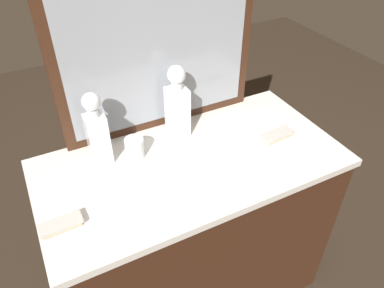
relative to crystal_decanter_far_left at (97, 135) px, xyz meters
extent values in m
plane|color=#2D2319|center=(0.31, -0.16, -0.98)|extent=(6.00, 6.00, 0.00)
cube|color=#381E11|center=(0.31, -0.16, -0.56)|extent=(1.14, 0.58, 0.83)
cube|color=silver|center=(0.31, -0.16, -0.14)|extent=(1.17, 0.60, 0.03)
cube|color=#381E11|center=(0.31, 0.12, 0.24)|extent=(0.83, 0.03, 0.72)
cube|color=gray|center=(0.31, 0.11, 0.24)|extent=(0.75, 0.01, 0.64)
cube|color=white|center=(0.00, 0.00, -0.02)|extent=(0.07, 0.07, 0.20)
cube|color=#9E5619|center=(0.00, 0.00, -0.04)|extent=(0.06, 0.06, 0.16)
cylinder|color=white|center=(0.00, 0.00, 0.10)|extent=(0.04, 0.04, 0.03)
sphere|color=white|center=(0.00, 0.00, 0.14)|extent=(0.07, 0.07, 0.07)
cube|color=white|center=(0.33, 0.02, -0.01)|extent=(0.08, 0.08, 0.21)
cube|color=#9E5619|center=(0.33, 0.02, -0.04)|extent=(0.07, 0.07, 0.16)
cylinder|color=white|center=(0.33, 0.02, 0.11)|extent=(0.04, 0.04, 0.03)
sphere|color=white|center=(0.33, 0.02, 0.15)|extent=(0.07, 0.07, 0.07)
cylinder|color=white|center=(0.12, -0.04, -0.08)|extent=(0.07, 0.07, 0.08)
cylinder|color=silver|center=(0.12, -0.04, -0.11)|extent=(0.07, 0.07, 0.01)
cube|color=#B7A88C|center=(-0.21, -0.26, -0.11)|extent=(0.12, 0.05, 0.01)
cube|color=#B7B5AD|center=(-0.21, -0.26, -0.10)|extent=(0.14, 0.06, 0.01)
cube|color=#B7A88C|center=(0.69, -0.19, -0.11)|extent=(0.13, 0.06, 0.01)
cube|color=#B7B5AD|center=(0.69, -0.19, -0.10)|extent=(0.15, 0.07, 0.01)
camera|label=1|loc=(-0.19, -1.12, 0.81)|focal=34.68mm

